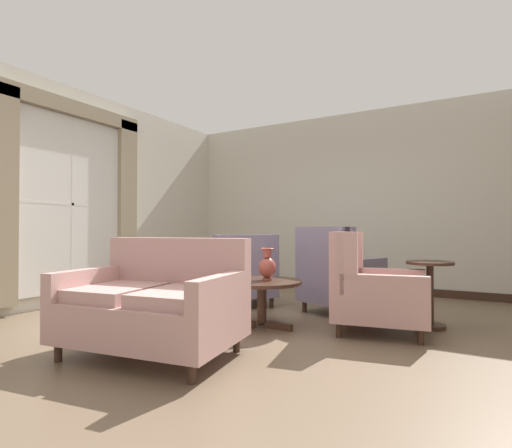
{
  "coord_description": "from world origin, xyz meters",
  "views": [
    {
      "loc": [
        1.98,
        -3.49,
        1.02
      ],
      "look_at": [
        -0.25,
        0.4,
        1.09
      ],
      "focal_mm": 27.52,
      "sensor_mm": 36.0,
      "label": 1
    }
  ],
  "objects_px": {
    "side_table": "(430,288)",
    "porcelain_vase": "(267,266)",
    "settee": "(155,305)",
    "armchair_back_corner": "(242,275)",
    "armchair_foreground_right": "(370,290)",
    "coffee_table": "(262,289)",
    "armchair_near_window": "(337,277)"
  },
  "relations": [
    {
      "from": "coffee_table",
      "to": "side_table",
      "type": "xyz_separation_m",
      "value": [
        1.55,
        0.83,
        0.02
      ]
    },
    {
      "from": "porcelain_vase",
      "to": "armchair_back_corner",
      "type": "distance_m",
      "value": 1.19
    },
    {
      "from": "armchair_foreground_right",
      "to": "armchair_near_window",
      "type": "bearing_deg",
      "value": 27.93
    },
    {
      "from": "coffee_table",
      "to": "porcelain_vase",
      "type": "height_order",
      "value": "porcelain_vase"
    },
    {
      "from": "armchair_back_corner",
      "to": "side_table",
      "type": "distance_m",
      "value": 2.35
    },
    {
      "from": "porcelain_vase",
      "to": "coffee_table",
      "type": "bearing_deg",
      "value": -131.54
    },
    {
      "from": "armchair_near_window",
      "to": "side_table",
      "type": "xyz_separation_m",
      "value": [
        1.08,
        -0.24,
        -0.03
      ]
    },
    {
      "from": "settee",
      "to": "armchair_back_corner",
      "type": "height_order",
      "value": "armchair_back_corner"
    },
    {
      "from": "armchair_back_corner",
      "to": "side_table",
      "type": "height_order",
      "value": "armchair_back_corner"
    },
    {
      "from": "settee",
      "to": "armchair_foreground_right",
      "type": "relative_size",
      "value": 1.5
    },
    {
      "from": "settee",
      "to": "armchair_back_corner",
      "type": "distance_m",
      "value": 2.17
    },
    {
      "from": "armchair_back_corner",
      "to": "side_table",
      "type": "bearing_deg",
      "value": 131.83
    },
    {
      "from": "porcelain_vase",
      "to": "side_table",
      "type": "distance_m",
      "value": 1.72
    },
    {
      "from": "porcelain_vase",
      "to": "armchair_foreground_right",
      "type": "xyz_separation_m",
      "value": [
        1.01,
        0.29,
        -0.22
      ]
    },
    {
      "from": "armchair_back_corner",
      "to": "armchair_near_window",
      "type": "xyz_separation_m",
      "value": [
        1.27,
        0.2,
        0.03
      ]
    },
    {
      "from": "settee",
      "to": "porcelain_vase",
      "type": "bearing_deg",
      "value": 66.47
    },
    {
      "from": "armchair_foreground_right",
      "to": "armchair_near_window",
      "type": "height_order",
      "value": "armchair_near_window"
    },
    {
      "from": "coffee_table",
      "to": "armchair_near_window",
      "type": "relative_size",
      "value": 0.77
    },
    {
      "from": "settee",
      "to": "armchair_foreground_right",
      "type": "distance_m",
      "value": 2.09
    },
    {
      "from": "settee",
      "to": "armchair_near_window",
      "type": "height_order",
      "value": "armchair_near_window"
    },
    {
      "from": "settee",
      "to": "armchair_near_window",
      "type": "relative_size",
      "value": 1.37
    },
    {
      "from": "coffee_table",
      "to": "porcelain_vase",
      "type": "xyz_separation_m",
      "value": [
        0.04,
        0.05,
        0.24
      ]
    },
    {
      "from": "porcelain_vase",
      "to": "armchair_near_window",
      "type": "distance_m",
      "value": 1.12
    },
    {
      "from": "coffee_table",
      "to": "settee",
      "type": "relative_size",
      "value": 0.56
    },
    {
      "from": "armchair_foreground_right",
      "to": "armchair_back_corner",
      "type": "distance_m",
      "value": 1.92
    },
    {
      "from": "settee",
      "to": "armchair_back_corner",
      "type": "bearing_deg",
      "value": 94.44
    },
    {
      "from": "coffee_table",
      "to": "porcelain_vase",
      "type": "bearing_deg",
      "value": 48.46
    },
    {
      "from": "porcelain_vase",
      "to": "armchair_foreground_right",
      "type": "height_order",
      "value": "armchair_foreground_right"
    },
    {
      "from": "armchair_near_window",
      "to": "side_table",
      "type": "bearing_deg",
      "value": -171.23
    },
    {
      "from": "coffee_table",
      "to": "side_table",
      "type": "distance_m",
      "value": 1.76
    },
    {
      "from": "side_table",
      "to": "porcelain_vase",
      "type": "bearing_deg",
      "value": -152.72
    },
    {
      "from": "armchair_back_corner",
      "to": "armchair_near_window",
      "type": "height_order",
      "value": "armchair_near_window"
    }
  ]
}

